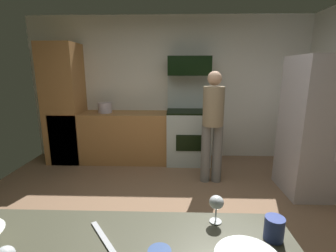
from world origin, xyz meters
The scene contains 12 objects.
ground_plane centered at (0.00, 0.00, -0.01)m, with size 5.20×4.80×0.02m, color #87664C.
wall_back centered at (0.00, 2.34, 1.30)m, with size 5.20×0.12×2.60m, color silver.
lower_cabinet_run centered at (-0.90, 1.98, 0.45)m, with size 2.40×0.60×0.90m, color #A97441.
cabinet_column centered at (-1.90, 1.98, 1.05)m, with size 0.60×0.60×2.10m, color #A97441.
oven_range centered at (0.32, 1.98, 0.52)m, with size 0.76×0.65×1.55m.
microwave centered at (0.32, 2.06, 1.72)m, with size 0.74×0.38×0.33m, color black.
refrigerator centered at (2.03, 0.88, 0.91)m, with size 0.90×0.75×1.83m.
person_cook centered at (0.63, 1.15, 0.92)m, with size 0.31×0.30×1.63m.
wine_glass_near centered at (0.29, -1.18, 1.00)m, with size 0.07×0.07×0.14m.
mug_tea centered at (0.53, -1.30, 0.95)m, with size 0.09×0.09×0.11m, color #334493.
knife_paring centered at (-0.23, -1.32, 0.90)m, with size 0.28×0.02×0.01m, color #B7BABF.
stock_pot centered at (-1.17, 1.98, 0.99)m, with size 0.24×0.24×0.18m, color #BEB2C2.
Camera 1 is at (0.09, -2.25, 1.64)m, focal length 25.74 mm.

